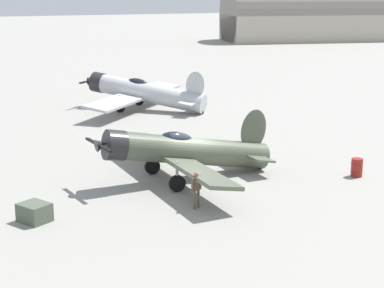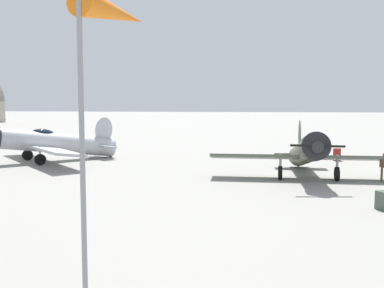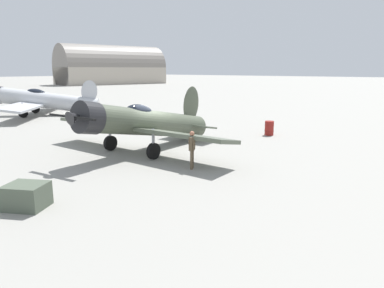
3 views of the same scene
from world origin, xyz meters
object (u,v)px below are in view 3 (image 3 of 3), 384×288
object	(u,v)px
ground_crew_mechanic	(192,146)
equipment_crate	(26,196)
fuel_drum	(269,128)
airplane_foreground	(145,123)
airplane_mid_apron	(41,100)

from	to	relation	value
ground_crew_mechanic	equipment_crate	distance (m)	6.89
equipment_crate	fuel_drum	xyz separation A→B (m)	(0.12, 16.20, 0.08)
ground_crew_mechanic	equipment_crate	world-z (taller)	ground_crew_mechanic
equipment_crate	airplane_foreground	bearing A→B (deg)	110.15
airplane_foreground	fuel_drum	world-z (taller)	airplane_foreground
airplane_foreground	equipment_crate	xyz separation A→B (m)	(2.89, -7.86, -1.12)
airplane_foreground	airplane_mid_apron	world-z (taller)	airplane_foreground
airplane_mid_apron	airplane_foreground	bearing A→B (deg)	122.46
airplane_foreground	fuel_drum	xyz separation A→B (m)	(3.00, 8.34, -1.04)
airplane_mid_apron	fuel_drum	world-z (taller)	airplane_mid_apron
airplane_mid_apron	equipment_crate	xyz separation A→B (m)	(21.38, -12.12, -1.02)
fuel_drum	equipment_crate	bearing A→B (deg)	-90.41
airplane_foreground	airplane_mid_apron	bearing A→B (deg)	-104.79
equipment_crate	fuel_drum	distance (m)	16.20
fuel_drum	airplane_mid_apron	bearing A→B (deg)	-169.23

